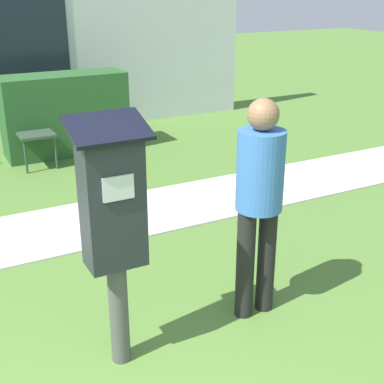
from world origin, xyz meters
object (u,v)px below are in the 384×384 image
person_standing (259,194)px  outdoor_chair_right (117,109)px  outdoor_chair_middle (33,126)px  parking_meter (113,215)px

person_standing → outdoor_chair_right: 4.60m
outdoor_chair_middle → parking_meter: bearing=-78.1°
parking_meter → outdoor_chair_middle: parking_meter is taller
parking_meter → outdoor_chair_right: 4.92m
person_standing → outdoor_chair_right: (0.64, 4.54, -0.40)m
person_standing → outdoor_chair_right: bearing=63.8°
person_standing → outdoor_chair_middle: 4.21m
person_standing → outdoor_chair_middle: (-0.65, 4.14, -0.40)m
person_standing → parking_meter: bearing=164.7°
parking_meter → outdoor_chair_middle: (0.41, 4.19, -0.49)m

